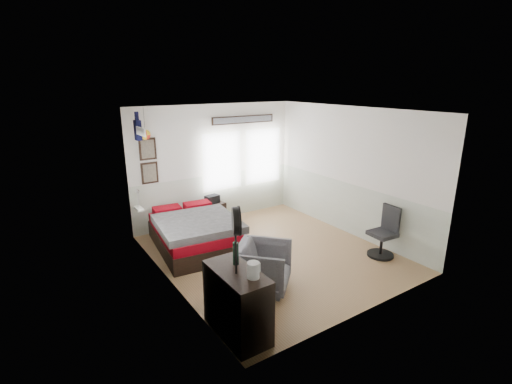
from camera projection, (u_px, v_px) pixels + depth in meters
ground_plane at (272, 254)px, 7.12m from camera, size 4.00×4.50×0.01m
room_shell at (263, 170)px, 6.76m from camera, size 4.02×4.52×2.71m
wall_decor at (172, 137)px, 7.50m from camera, size 3.55×1.32×1.44m
bed at (195, 232)px, 7.30m from camera, size 1.63×2.16×0.65m
dresser at (237, 302)px, 4.76m from camera, size 0.48×1.00×0.90m
armchair at (263, 267)px, 5.83m from camera, size 1.14×1.14×0.75m
nightstand at (213, 213)px, 8.54m from camera, size 0.57×0.49×0.50m
task_chair at (384, 236)px, 6.93m from camera, size 0.49×0.49×0.97m
kettle at (253, 270)px, 4.44m from camera, size 0.18×0.15×0.20m
bottle at (236, 253)px, 4.75m from camera, size 0.08×0.08×0.31m
stand_fan at (236, 222)px, 4.38m from camera, size 0.23×0.33×0.87m
black_bag at (212, 199)px, 8.44m from camera, size 0.34×0.25×0.18m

